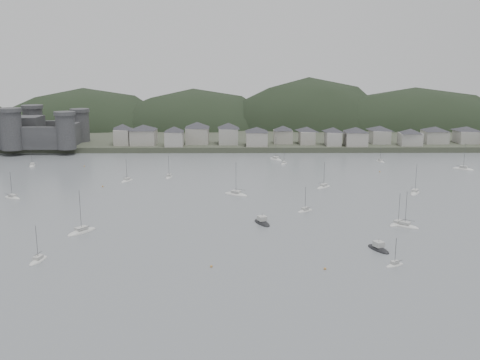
{
  "coord_description": "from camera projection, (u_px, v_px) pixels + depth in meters",
  "views": [
    {
      "loc": [
        -1.33,
        -122.42,
        49.64
      ],
      "look_at": [
        0.0,
        75.0,
        6.0
      ],
      "focal_mm": 40.79,
      "sensor_mm": 36.0,
      "label": 1
    }
  ],
  "objects": [
    {
      "name": "sailboat_lead",
      "position": [
        398.0,
        224.0,
        167.66
      ],
      "size": [
        7.74,
        6.54,
        10.61
      ],
      "rotation": [
        0.0,
        0.0,
        5.34
      ],
      "color": "silver",
      "rests_on": "ground"
    },
    {
      "name": "castle",
      "position": [
        23.0,
        131.0,
        302.66
      ],
      "size": [
        66.0,
        43.0,
        20.0
      ],
      "color": "#37383A",
      "rests_on": "far_shore_land"
    },
    {
      "name": "motor_launch_near",
      "position": [
        378.0,
        249.0,
        145.53
      ],
      "size": [
        6.03,
        8.67,
        3.95
      ],
      "rotation": [
        0.0,
        0.0,
        0.42
      ],
      "color": "black",
      "rests_on": "ground"
    },
    {
      "name": "motor_launch_far",
      "position": [
        262.0,
        222.0,
        168.95
      ],
      "size": [
        6.37,
        9.16,
        4.05
      ],
      "rotation": [
        0.0,
        0.0,
        3.56
      ],
      "color": "black",
      "rests_on": "ground"
    },
    {
      "name": "moored_fleet",
      "position": [
        198.0,
        202.0,
        193.48
      ],
      "size": [
        247.36,
        179.39,
        13.63
      ],
      "color": "silver",
      "rests_on": "ground"
    },
    {
      "name": "forested_ridge",
      "position": [
        245.0,
        146.0,
        395.77
      ],
      "size": [
        851.55,
        103.94,
        102.57
      ],
      "color": "black",
      "rests_on": "ground"
    },
    {
      "name": "waterfront_town",
      "position": [
        328.0,
        134.0,
        307.73
      ],
      "size": [
        451.48,
        28.46,
        12.92
      ],
      "color": "#9A978D",
      "rests_on": "far_shore_land"
    },
    {
      "name": "mooring_buoys",
      "position": [
        219.0,
        207.0,
        187.63
      ],
      "size": [
        187.3,
        131.55,
        0.7
      ],
      "color": "#B17D3B",
      "rests_on": "ground"
    },
    {
      "name": "ground",
      "position": [
        242.0,
        272.0,
        130.25
      ],
      "size": [
        900.0,
        900.0,
        0.0
      ],
      "primitive_type": "plane",
      "color": "slate",
      "rests_on": "ground"
    },
    {
      "name": "far_shore_land",
      "position": [
        238.0,
        124.0,
        417.97
      ],
      "size": [
        900.0,
        250.0,
        3.0
      ],
      "primitive_type": "cube",
      "color": "#383D2D",
      "rests_on": "ground"
    }
  ]
}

